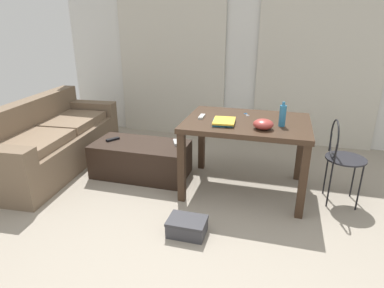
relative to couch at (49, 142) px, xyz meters
The scene contains 15 objects.
ground_plane 2.13m from the couch, ahead, with size 7.21×7.21×0.00m, color gray.
wall_back 2.91m from the couch, 39.33° to the left, with size 5.51×0.10×2.70m, color silver.
curtains 2.79m from the couch, 37.92° to the left, with size 3.77×0.03×2.30m.
couch is the anchor object (origin of this frame).
coffee_table 1.21m from the couch, ahead, with size 1.09×0.56×0.39m.
craft_table 2.43m from the couch, ahead, with size 1.24×0.91×0.77m.
wire_chair 3.31m from the couch, ahead, with size 0.38×0.38×0.85m.
bottle_near 2.80m from the couch, ahead, with size 0.06×0.06×0.24m.
bowl 2.63m from the couch, ahead, with size 0.19×0.19×0.09m, color #9E3833.
book_stack 2.25m from the couch, ahead, with size 0.24×0.29×0.04m.
tv_remote_on_table 1.99m from the couch, ahead, with size 0.05×0.15×0.02m, color #B7B7B2.
scissors 2.43m from the couch, ahead, with size 0.07×0.11×0.00m.
tv_remote_primary 1.60m from the couch, ahead, with size 0.04×0.18×0.03m, color #B7B7B2.
tv_remote_secondary 0.85m from the couch, ahead, with size 0.05×0.16×0.02m, color black.
shoebox 2.25m from the couch, 24.04° to the right, with size 0.33×0.24×0.14m.
Camera 1 is at (0.61, -1.88, 1.72)m, focal length 30.57 mm.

